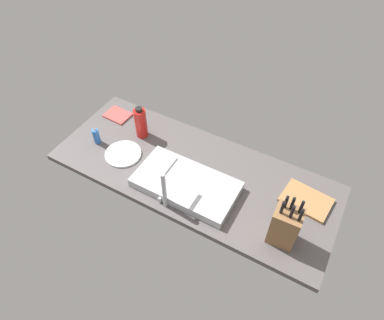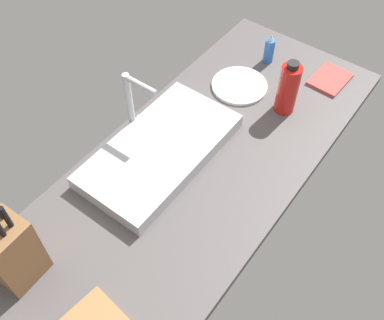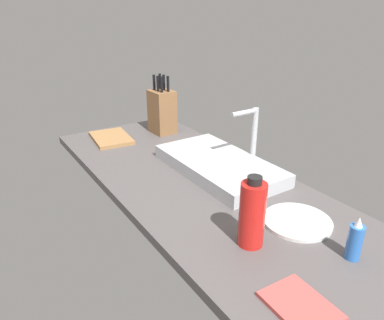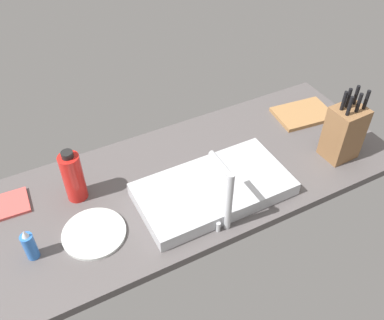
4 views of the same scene
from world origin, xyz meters
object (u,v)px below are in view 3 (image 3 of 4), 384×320
(faucet, at_px, (252,133))
(soap_bottle, at_px, (355,241))
(dinner_plate, at_px, (297,221))
(dish_towel, at_px, (300,306))
(knife_block, at_px, (162,111))
(sink_basin, at_px, (219,165))
(water_bottle, at_px, (252,214))
(cutting_board, at_px, (111,138))

(faucet, relative_size, soap_bottle, 1.95)
(faucet, height_order, dinner_plate, faucet)
(dish_towel, bearing_deg, faucet, 146.78)
(knife_block, bearing_deg, faucet, 6.75)
(sink_basin, relative_size, soap_bottle, 4.30)
(dinner_plate, relative_size, dish_towel, 1.33)
(water_bottle, bearing_deg, dish_towel, -15.31)
(knife_block, bearing_deg, cutting_board, -101.43)
(cutting_board, height_order, dish_towel, cutting_board)
(faucet, bearing_deg, dish_towel, -33.22)
(faucet, xyz_separation_m, soap_bottle, (0.62, -0.18, -0.09))
(soap_bottle, distance_m, water_bottle, 0.28)
(soap_bottle, relative_size, dish_towel, 0.80)
(cutting_board, relative_size, dinner_plate, 1.16)
(cutting_board, bearing_deg, dinner_plate, 11.08)
(sink_basin, distance_m, dinner_plate, 0.46)
(water_bottle, height_order, dinner_plate, water_bottle)
(water_bottle, bearing_deg, soap_bottle, 43.11)
(knife_block, xyz_separation_m, water_bottle, (1.02, -0.27, -0.02))
(dish_towel, bearing_deg, sink_basin, 157.24)
(cutting_board, distance_m, water_bottle, 1.07)
(knife_block, bearing_deg, water_bottle, -17.28)
(water_bottle, height_order, dish_towel, water_bottle)
(knife_block, height_order, water_bottle, knife_block)
(knife_block, distance_m, soap_bottle, 1.23)
(water_bottle, distance_m, dish_towel, 0.28)
(faucet, distance_m, dish_towel, 0.81)
(dish_towel, bearing_deg, knife_block, 165.00)
(faucet, height_order, soap_bottle, faucet)
(soap_bottle, bearing_deg, sink_basin, 176.99)
(cutting_board, height_order, dinner_plate, cutting_board)
(sink_basin, relative_size, cutting_board, 2.24)
(soap_bottle, bearing_deg, dish_towel, -80.09)
(sink_basin, bearing_deg, knife_block, 175.48)
(soap_bottle, xyz_separation_m, water_bottle, (-0.20, -0.19, 0.05))
(cutting_board, relative_size, water_bottle, 1.16)
(cutting_board, relative_size, soap_bottle, 1.92)
(soap_bottle, xyz_separation_m, dish_towel, (0.05, -0.26, -0.05))
(knife_block, height_order, dinner_plate, knife_block)
(cutting_board, bearing_deg, faucet, 30.22)
(faucet, relative_size, water_bottle, 1.18)
(cutting_board, relative_size, dish_towel, 1.54)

